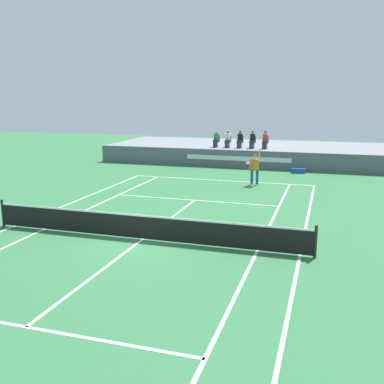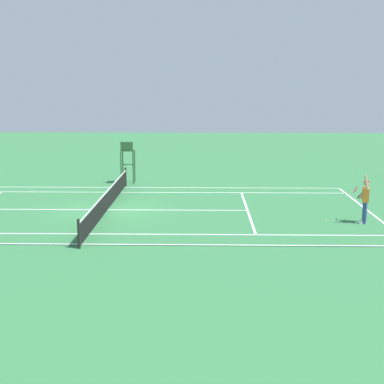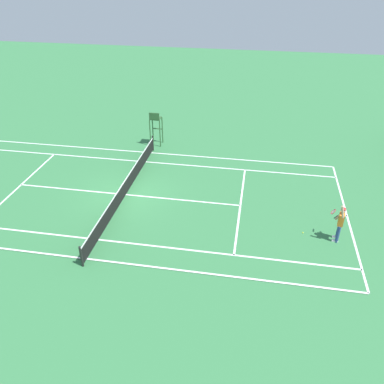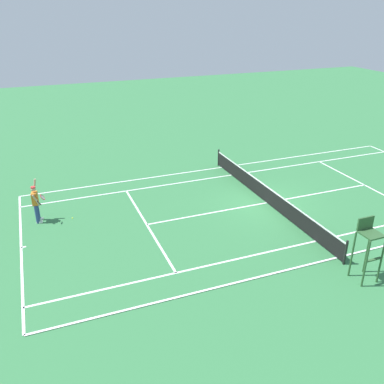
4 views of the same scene
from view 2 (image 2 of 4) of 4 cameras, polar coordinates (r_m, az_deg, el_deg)
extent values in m
plane|color=#337542|center=(25.58, -8.69, -1.88)|extent=(80.00, 80.00, 0.00)
cube|color=#337542|center=(25.58, -8.69, -1.86)|extent=(10.98, 23.78, 0.02)
cube|color=white|center=(26.30, 17.78, -1.88)|extent=(10.98, 0.10, 0.01)
cube|color=white|center=(30.88, -6.98, 0.48)|extent=(0.10, 23.78, 0.01)
cube|color=white|center=(20.36, -11.30, -5.32)|extent=(0.10, 23.78, 0.01)
cube|color=white|center=(29.54, -7.35, -0.03)|extent=(0.10, 23.78, 0.01)
cube|color=white|center=(21.66, -10.52, -4.28)|extent=(0.10, 23.78, 0.01)
cube|color=white|center=(25.28, 5.76, -1.91)|extent=(8.22, 0.10, 0.01)
cube|color=white|center=(25.57, -8.69, -1.83)|extent=(0.10, 12.80, 0.01)
cube|color=white|center=(26.27, 17.57, -1.88)|extent=(0.10, 0.20, 0.01)
cylinder|color=black|center=(31.23, -6.88, 1.55)|extent=(0.10, 0.10, 1.07)
cylinder|color=black|center=(19.80, -11.63, -4.26)|extent=(0.10, 0.10, 1.07)
cube|color=black|center=(25.48, -8.72, -0.83)|extent=(11.78, 0.02, 0.84)
cube|color=white|center=(25.39, -8.75, 0.10)|extent=(11.78, 0.03, 0.06)
cylinder|color=navy|center=(23.78, 17.46, -2.14)|extent=(0.15, 0.15, 0.92)
cylinder|color=navy|center=(24.09, 17.39, -1.96)|extent=(0.15, 0.15, 0.92)
cube|color=white|center=(23.87, 17.26, -3.09)|extent=(0.17, 0.30, 0.10)
cube|color=white|center=(24.18, 17.20, -2.90)|extent=(0.17, 0.30, 0.10)
cube|color=orange|center=(23.78, 17.53, -0.27)|extent=(0.44, 0.31, 0.60)
sphere|color=tan|center=(23.70, 17.60, 0.85)|extent=(0.22, 0.22, 0.22)
cylinder|color=red|center=(23.68, 17.61, 1.06)|extent=(0.21, 0.21, 0.06)
cylinder|color=tan|center=(23.42, 17.60, 0.96)|extent=(0.13, 0.23, 0.61)
cylinder|color=tan|center=(24.02, 17.24, -0.09)|extent=(0.15, 0.34, 0.56)
cylinder|color=black|center=(24.08, 16.93, -0.36)|extent=(0.07, 0.19, 0.25)
torus|color=red|center=(23.98, 16.56, 0.25)|extent=(0.34, 0.25, 0.26)
cylinder|color=silver|center=(23.98, 16.56, 0.25)|extent=(0.30, 0.21, 0.22)
sphere|color=#D1E533|center=(23.92, 13.68, -2.91)|extent=(0.07, 0.07, 0.07)
cylinder|color=#2D562D|center=(32.57, -7.17, 2.68)|extent=(0.07, 0.07, 1.90)
cylinder|color=#2D562D|center=(32.47, -5.95, 2.69)|extent=(0.07, 0.07, 1.90)
cylinder|color=#2D562D|center=(31.88, -7.35, 2.50)|extent=(0.07, 0.07, 1.90)
cylinder|color=#2D562D|center=(31.79, -6.10, 2.50)|extent=(0.07, 0.07, 1.90)
cube|color=#2D562D|center=(32.04, -6.69, 4.33)|extent=(0.70, 0.70, 0.06)
cube|color=#2D562D|center=(31.67, -6.78, 4.73)|extent=(0.06, 0.70, 0.48)
cube|color=#2D562D|center=(32.47, -6.58, 2.84)|extent=(0.10, 0.70, 0.04)
camera|label=1|loc=(25.86, -43.84, 6.51)|focal=41.31mm
camera|label=3|loc=(9.30, 26.11, 49.32)|focal=36.70mm
camera|label=4|loc=(41.82, 10.20, 16.09)|focal=38.96mm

